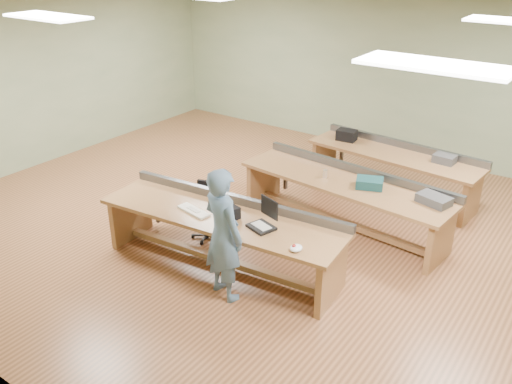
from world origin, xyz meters
TOP-DOWN VIEW (x-y plane):
  - floor at (0.00, 0.00)m, footprint 10.00×10.00m
  - ceiling at (0.00, 0.00)m, footprint 10.00×10.00m
  - wall_back at (0.00, 4.00)m, footprint 10.00×0.04m
  - wall_front at (0.00, -4.00)m, footprint 10.00×0.04m
  - wall_left at (-5.00, 0.00)m, footprint 0.04×8.00m
  - fluor_panels at (0.00, 0.00)m, footprint 6.20×3.50m
  - workbench_front at (0.01, -1.17)m, footprint 3.30×1.16m
  - workbench_mid at (0.80, 0.66)m, footprint 3.23×1.13m
  - workbench_back at (0.95, 2.10)m, footprint 2.88×1.00m
  - person at (0.42, -1.66)m, footprint 0.68×0.53m
  - laptop_base at (0.62, -1.19)m, footprint 0.37×0.33m
  - laptop_screen at (0.66, -1.08)m, footprint 0.30×0.11m
  - keyboard at (-0.32, -1.33)m, footprint 0.50×0.24m
  - trackball_mouse at (1.22, -1.38)m, footprint 0.16×0.18m
  - camera_bag at (0.15, -1.18)m, footprint 0.25×0.19m
  - task_chair at (-0.63, -0.72)m, footprint 0.55×0.55m
  - parts_bin_teal at (1.17, 0.64)m, footprint 0.44×0.38m
  - parts_bin_grey at (2.07, 0.65)m, footprint 0.47×0.36m
  - mug at (1.07, 0.69)m, footprint 0.13×0.13m
  - drinks_can at (0.51, 0.58)m, footprint 0.07×0.07m
  - storage_box_back at (0.04, 2.19)m, footprint 0.34×0.26m
  - tray_back at (1.72, 2.13)m, footprint 0.33×0.26m

SIDE VIEW (x-z plane):
  - floor at x=0.00m, z-range 0.00..0.00m
  - task_chair at x=-0.63m, z-range -0.11..0.70m
  - workbench_back at x=0.95m, z-range 0.13..0.99m
  - workbench_mid at x=0.80m, z-range 0.13..0.99m
  - workbench_front at x=0.01m, z-range 0.13..0.99m
  - keyboard at x=-0.32m, z-range 0.75..0.78m
  - laptop_base at x=0.62m, z-range 0.75..0.78m
  - trackball_mouse at x=1.22m, z-range 0.75..0.82m
  - mug at x=1.07m, z-range 0.75..0.85m
  - parts_bin_grey at x=2.07m, z-range 0.75..0.86m
  - drinks_can at x=0.51m, z-range 0.75..0.87m
  - parts_bin_teal at x=1.17m, z-range 0.75..0.88m
  - tray_back at x=1.72m, z-range 0.75..0.88m
  - person at x=0.42m, z-range 0.00..1.63m
  - camera_bag at x=0.15m, z-range 0.75..0.90m
  - storage_box_back at x=0.04m, z-range 0.75..0.93m
  - laptop_screen at x=0.66m, z-range 0.87..1.11m
  - wall_back at x=0.00m, z-range 0.00..3.00m
  - wall_front at x=0.00m, z-range 0.00..3.00m
  - wall_left at x=-5.00m, z-range 0.00..3.00m
  - fluor_panels at x=0.00m, z-range 2.96..2.99m
  - ceiling at x=0.00m, z-range 3.00..3.00m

